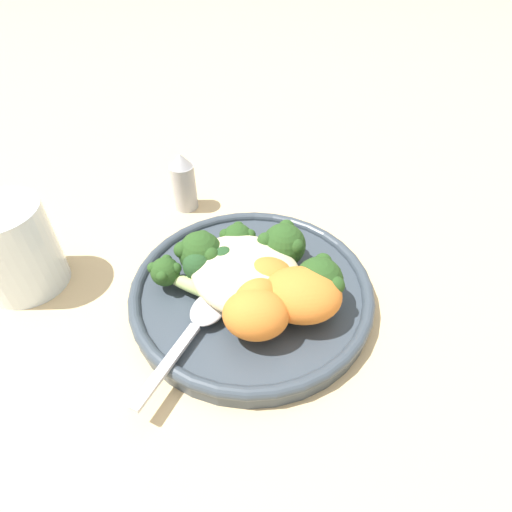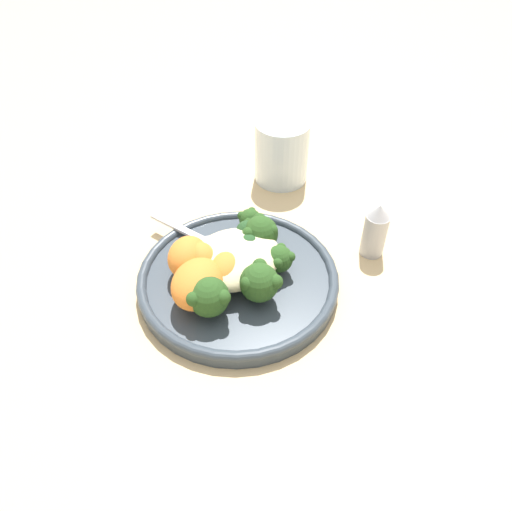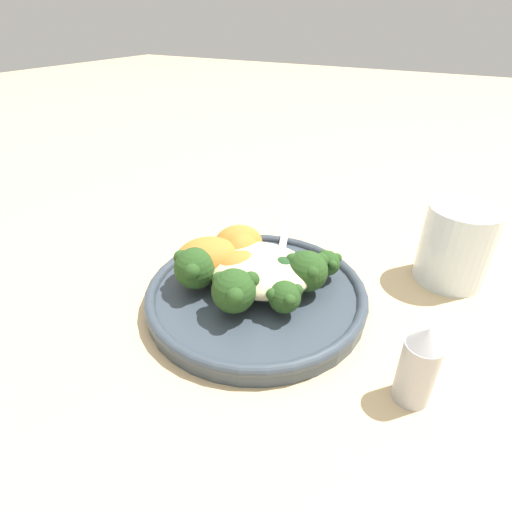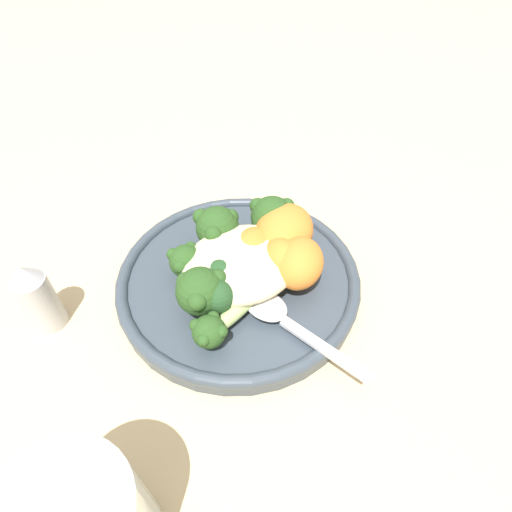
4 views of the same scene
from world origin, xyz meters
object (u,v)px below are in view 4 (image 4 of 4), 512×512
at_px(broccoli_stalk_1, 219,232).
at_px(sweet_potato_chunk_3, 299,263).
at_px(broccoli_stalk_2, 207,266).
at_px(spoon, 275,314).
at_px(plate, 236,279).
at_px(broccoli_stalk_3, 209,290).
at_px(sweet_potato_chunk_1, 282,260).
at_px(kale_tuft, 216,289).
at_px(sweet_potato_chunk_0, 284,231).
at_px(sweet_potato_chunk_2, 253,250).
at_px(salt_shaker, 37,297).
at_px(broccoli_stalk_0, 272,224).
at_px(quinoa_mound, 242,263).
at_px(broccoli_stalk_4, 225,318).

distance_m(broccoli_stalk_1, sweet_potato_chunk_3, 0.09).
xyz_separation_m(broccoli_stalk_2, spoon, (-0.03, 0.07, -0.01)).
bearing_deg(plate, broccoli_stalk_3, 31.88).
relative_size(broccoli_stalk_3, sweet_potato_chunk_3, 1.82).
relative_size(sweet_potato_chunk_1, kale_tuft, 0.87).
bearing_deg(sweet_potato_chunk_0, sweet_potato_chunk_2, 7.51).
bearing_deg(kale_tuft, broccoli_stalk_3, 1.66).
bearing_deg(sweet_potato_chunk_2, kale_tuft, 26.60).
bearing_deg(broccoli_stalk_2, salt_shaker, 24.04).
bearing_deg(salt_shaker, plate, 164.66).
bearing_deg(spoon, sweet_potato_chunk_2, 147.56).
distance_m(broccoli_stalk_0, broccoli_stalk_1, 0.05).
xyz_separation_m(quinoa_mound, sweet_potato_chunk_3, (-0.04, 0.03, 0.00)).
distance_m(sweet_potato_chunk_0, salt_shaker, 0.23).
bearing_deg(broccoli_stalk_2, sweet_potato_chunk_1, -170.29).
bearing_deg(broccoli_stalk_0, broccoli_stalk_2, 132.59).
xyz_separation_m(plate, quinoa_mound, (-0.00, 0.01, 0.03)).
bearing_deg(broccoli_stalk_4, sweet_potato_chunk_3, 168.29).
xyz_separation_m(sweet_potato_chunk_1, sweet_potato_chunk_2, (0.02, -0.03, -0.00)).
height_order(broccoli_stalk_1, spoon, broccoli_stalk_1).
distance_m(broccoli_stalk_2, broccoli_stalk_3, 0.04).
bearing_deg(sweet_potato_chunk_3, quinoa_mound, -33.82).
bearing_deg(sweet_potato_chunk_1, broccoli_stalk_1, -61.61).
bearing_deg(broccoli_stalk_2, sweet_potato_chunk_2, -150.31).
height_order(broccoli_stalk_0, broccoli_stalk_3, broccoli_stalk_0).
bearing_deg(broccoli_stalk_0, broccoli_stalk_4, 161.95).
bearing_deg(broccoli_stalk_4, quinoa_mound, -153.96).
xyz_separation_m(quinoa_mound, broccoli_stalk_4, (0.04, 0.04, -0.01)).
xyz_separation_m(broccoli_stalk_3, sweet_potato_chunk_1, (-0.07, 0.00, 0.00)).
bearing_deg(spoon, quinoa_mound, 161.74).
height_order(sweet_potato_chunk_0, sweet_potato_chunk_3, same).
bearing_deg(broccoli_stalk_2, sweet_potato_chunk_0, -142.74).
bearing_deg(spoon, sweet_potato_chunk_1, 121.66).
bearing_deg(salt_shaker, sweet_potato_chunk_0, 170.26).
xyz_separation_m(broccoli_stalk_2, salt_shaker, (0.14, -0.04, 0.00)).
bearing_deg(kale_tuft, broccoli_stalk_2, -99.34).
distance_m(broccoli_stalk_0, broccoli_stalk_3, 0.10).
xyz_separation_m(broccoli_stalk_0, broccoli_stalk_1, (0.05, -0.02, 0.00)).
bearing_deg(sweet_potato_chunk_2, sweet_potato_chunk_0, -172.49).
bearing_deg(broccoli_stalk_3, quinoa_mound, -154.02).
relative_size(broccoli_stalk_1, sweet_potato_chunk_1, 2.35).
bearing_deg(broccoli_stalk_4, plate, -146.92).
distance_m(broccoli_stalk_0, kale_tuft, 0.10).
xyz_separation_m(quinoa_mound, sweet_potato_chunk_1, (-0.03, 0.02, 0.00)).
distance_m(broccoli_stalk_3, broccoli_stalk_4, 0.03).
height_order(sweet_potato_chunk_3, kale_tuft, sweet_potato_chunk_3).
relative_size(broccoli_stalk_1, kale_tuft, 2.05).
distance_m(quinoa_mound, sweet_potato_chunk_2, 0.02).
distance_m(plate, broccoli_stalk_2, 0.04).
xyz_separation_m(broccoli_stalk_4, sweet_potato_chunk_2, (-0.06, -0.05, 0.01)).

